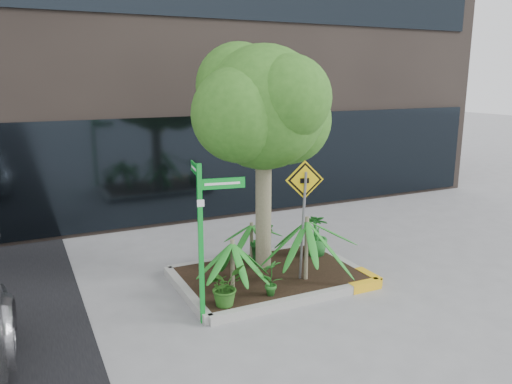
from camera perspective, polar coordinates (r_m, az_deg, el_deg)
name	(u,v)px	position (r m, az deg, el deg)	size (l,w,h in m)	color
ground	(268,289)	(8.94, 1.36, -10.97)	(80.00, 80.00, 0.00)	gray
planter	(272,275)	(9.22, 1.87, -9.51)	(3.35, 2.36, 0.15)	#9E9E99
tree	(263,108)	(8.91, 0.84, 9.61)	(2.83, 2.51, 4.25)	gray
palm_front	(307,221)	(8.64, 5.85, -3.31)	(1.28, 1.28, 1.42)	gray
palm_left	(232,243)	(8.25, -2.73, -5.82)	(0.99, 0.99, 1.10)	gray
palm_back	(251,225)	(9.70, -0.52, -3.78)	(0.82, 0.82, 0.91)	gray
shrub_a	(225,286)	(7.90, -3.61, -10.65)	(0.57, 0.57, 0.63)	#255618
shrub_b	(316,235)	(10.04, 6.88, -4.86)	(0.47, 0.47, 0.84)	#217027
shrub_c	(271,277)	(8.21, 1.75, -9.69)	(0.33, 0.33, 0.63)	#226820
shrub_d	(262,240)	(9.70, 0.63, -5.48)	(0.45, 0.45, 0.81)	#1C6021
street_sign_post	(203,226)	(7.34, -6.07, -3.87)	(0.72, 0.79, 2.44)	#0E9D2A
cattle_sign	(304,201)	(8.43, 5.49, -1.02)	(0.64, 0.28, 2.14)	slate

